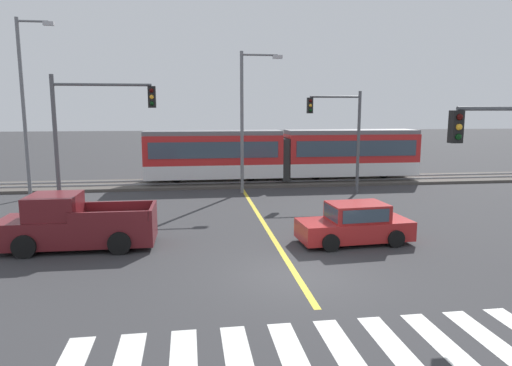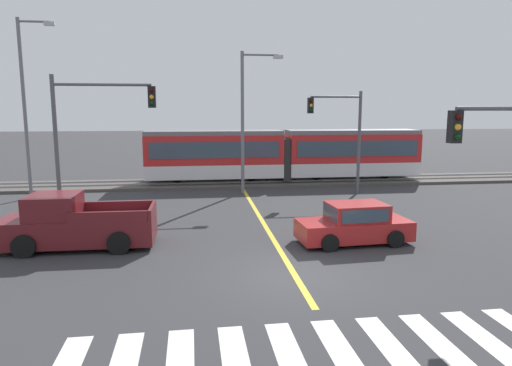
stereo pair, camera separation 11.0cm
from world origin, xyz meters
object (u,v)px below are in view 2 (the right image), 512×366
Objects in this scene: street_lamp_west at (27,100)px; traffic_light_far_right at (342,126)px; street_lamp_centre at (247,113)px; light_rail_tram at (284,153)px; sedan_crossing at (354,225)px; traffic_light_mid_left at (90,127)px; pickup_truck at (75,225)px.

traffic_light_far_right is at bearing -2.91° from street_lamp_west.
light_rail_tram is at bearing 48.68° from street_lamp_centre.
light_rail_tram is 14.44m from sedan_crossing.
street_lamp_centre is at bearing 169.51° from traffic_light_far_right.
sedan_crossing is 11.57m from traffic_light_mid_left.
street_lamp_centre is at bearing 0.57° from street_lamp_west.
sedan_crossing is 0.44× the size of street_lamp_west.
light_rail_tram is at bearing 45.08° from traffic_light_mid_left.
sedan_crossing is (-0.10, -14.38, -1.35)m from light_rail_tram.
sedan_crossing is at bearing -4.20° from pickup_truck.
sedan_crossing is 0.71× the size of traffic_light_far_right.
traffic_light_mid_left reaches higher than sedan_crossing.
light_rail_tram reaches higher than sedan_crossing.
pickup_truck is 12.17m from street_lamp_west.
pickup_truck is 13.29m from street_lamp_centre.
sedan_crossing is 12.11m from street_lamp_centre.
traffic_light_mid_left is (-10.35, -10.38, 2.22)m from light_rail_tram.
street_lamp_centre reaches higher than traffic_light_mid_left.
traffic_light_far_right is 5.68m from street_lamp_centre.
street_lamp_west is at bearing 115.20° from pickup_truck.
traffic_light_far_right is 0.73× the size of street_lamp_centre.
traffic_light_mid_left is 0.65× the size of street_lamp_west.
street_lamp_west reaches higher than light_rail_tram.
traffic_light_mid_left reaches higher than pickup_truck.
street_lamp_west is at bearing 144.00° from sedan_crossing.
light_rail_tram is 4.29× the size of sedan_crossing.
traffic_light_far_right is (12.96, 6.02, -0.26)m from traffic_light_mid_left.
street_lamp_centre is at bearing 43.52° from traffic_light_mid_left.
street_lamp_west is at bearing -167.15° from light_rail_tram.
sedan_crossing is at bearing -36.00° from street_lamp_west.
pickup_truck is at bearing 175.80° from sedan_crossing.
light_rail_tram is 2.22× the size of street_lamp_centre.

